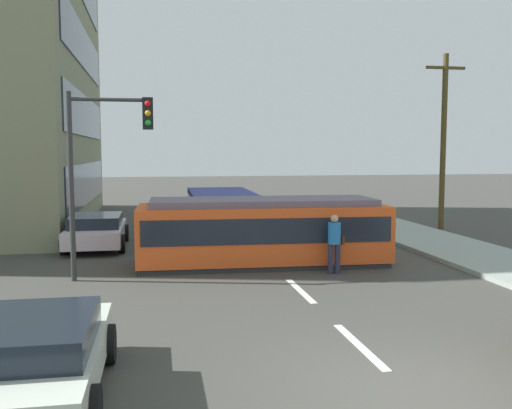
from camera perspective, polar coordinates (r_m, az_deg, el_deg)
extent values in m
plane|color=#3F3E39|center=(17.85, 1.18, -5.69)|extent=(120.00, 120.00, 0.00)
cube|color=silver|center=(10.40, 10.51, -13.95)|extent=(0.16, 2.40, 0.01)
cube|color=silver|center=(14.05, 4.55, -8.75)|extent=(0.16, 2.40, 0.01)
cube|color=silver|center=(23.14, -1.60, -3.11)|extent=(0.16, 2.40, 0.01)
cube|color=silver|center=(29.03, -3.46, -1.37)|extent=(0.16, 2.40, 0.01)
cube|color=#2D3847|center=(28.44, -16.76, 2.14)|extent=(0.06, 14.54, 1.92)
cube|color=#2D3847|center=(28.45, -16.94, 8.58)|extent=(0.06, 14.54, 1.92)
cube|color=#2D3847|center=(28.82, -17.12, 14.95)|extent=(0.06, 14.54, 1.92)
cube|color=#EB551F|center=(17.11, 0.68, -2.83)|extent=(7.60, 2.83, 1.66)
cube|color=#2D2D2D|center=(17.27, 0.68, -5.81)|extent=(7.45, 2.70, 0.15)
cube|color=slate|center=(17.00, 0.68, 0.28)|extent=(6.84, 2.42, 0.20)
cube|color=#1E232D|center=(17.08, 0.68, -2.17)|extent=(7.31, 2.85, 0.73)
cube|color=#2F398C|center=(22.88, -3.53, -0.57)|extent=(2.61, 5.79, 1.50)
cube|color=black|center=(20.07, -2.69, -0.76)|extent=(2.25, 0.16, 0.90)
cube|color=black|center=(22.85, -3.53, 0.10)|extent=(2.63, 4.93, 0.60)
cylinder|color=black|center=(21.14, -3.00, -2.71)|extent=(2.57, 0.95, 0.90)
cylinder|color=black|center=(24.76, -3.96, -1.52)|extent=(2.57, 0.95, 0.90)
cylinder|color=#2D2B40|center=(15.98, 7.61, -5.50)|extent=(0.16, 0.16, 0.85)
cylinder|color=#2D2B40|center=(16.04, 8.29, -5.46)|extent=(0.16, 0.16, 0.85)
cylinder|color=#2574BE|center=(15.89, 7.98, -2.91)|extent=(0.36, 0.36, 0.60)
sphere|color=tan|center=(15.84, 8.00, -1.44)|extent=(0.22, 0.22, 0.22)
cube|color=#4D2414|center=(16.04, 8.66, -3.57)|extent=(0.17, 0.22, 0.24)
cube|color=silver|center=(8.63, -22.03, -14.80)|extent=(1.94, 4.04, 0.55)
cube|color=black|center=(8.34, -22.36, -12.08)|extent=(1.77, 2.23, 0.40)
cylinder|color=black|center=(9.68, -14.80, -13.57)|extent=(0.23, 0.64, 0.64)
cube|color=silver|center=(20.90, -15.93, -2.82)|extent=(1.92, 4.31, 0.55)
cube|color=black|center=(20.69, -16.00, -1.58)|extent=(1.75, 2.38, 0.40)
cylinder|color=black|center=(22.31, -18.01, -2.88)|extent=(0.22, 0.64, 0.64)
cylinder|color=black|center=(22.13, -13.15, -2.82)|extent=(0.22, 0.64, 0.64)
cylinder|color=black|center=(19.79, -19.01, -3.94)|extent=(0.22, 0.64, 0.64)
cylinder|color=black|center=(19.59, -13.53, -3.89)|extent=(0.22, 0.64, 0.64)
cylinder|color=#333333|center=(15.48, -18.30, 1.66)|extent=(0.14, 0.14, 4.99)
cylinder|color=#333333|center=(15.41, -14.79, 10.29)|extent=(2.01, 0.10, 0.10)
cube|color=black|center=(15.34, -10.96, 9.08)|extent=(0.28, 0.24, 0.84)
sphere|color=red|center=(15.23, -10.98, 10.05)|extent=(0.16, 0.16, 0.16)
sphere|color=gold|center=(15.21, -10.96, 9.11)|extent=(0.16, 0.16, 0.16)
sphere|color=green|center=(15.20, -10.95, 8.17)|extent=(0.16, 0.16, 0.16)
cylinder|color=#51441F|center=(25.93, 18.53, 5.99)|extent=(0.24, 0.24, 7.64)
cube|color=#51441F|center=(26.17, 18.75, 13.05)|extent=(1.80, 0.12, 0.12)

